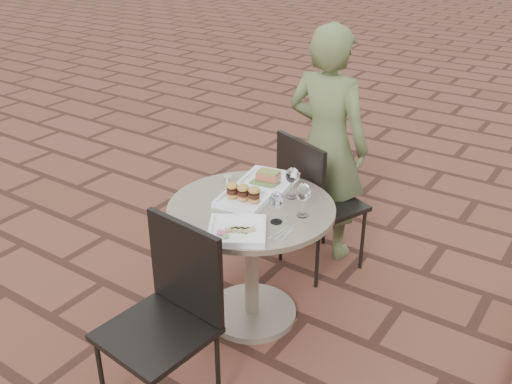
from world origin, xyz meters
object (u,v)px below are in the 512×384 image
Objects in this scene: chair_near at (170,305)px; diner at (327,145)px; cafe_table at (252,245)px; chair_far at (312,194)px; plate_tuna at (237,231)px; plate_sliders at (243,196)px; plate_salmon at (268,180)px.

diner reaches higher than chair_near.
cafe_table is 0.62m from chair_far.
diner is 4.05× the size of plate_tuna.
chair_near is at bearing -81.46° from plate_sliders.
chair_far is 1.34m from chair_near.
chair_near is 0.60× the size of diner.
plate_salmon is (-0.11, -0.34, 0.20)m from chair_far.
plate_tuna is (0.18, -0.56, -0.01)m from plate_salmon.
diner reaches higher than chair_far.
diner is at bearing 87.41° from plate_sliders.
diner is 5.35× the size of plate_sliders.
plate_sliders is at bearing 120.08° from plate_tuna.
cafe_table is 2.70× the size of plate_salmon.
plate_salmon is (-0.05, -0.62, -0.03)m from diner.
cafe_table is at bearing 99.64° from chair_near.
chair_far and chair_near have the same top height.
chair_near reaches higher than plate_tuna.
chair_near is (0.01, -1.34, 0.00)m from chair_far.
plate_salmon is 1.14× the size of plate_sliders.
chair_far is at bearing 81.05° from plate_sliders.
chair_far reaches higher than plate_tuna.
cafe_table is at bearing 108.60° from chair_far.
plate_salmon is (-0.07, 0.28, 0.27)m from cafe_table.
cafe_table is at bearing 110.97° from plate_tuna.
cafe_table is 0.97× the size of chair_far.
plate_salmon is 0.87× the size of plate_tuna.
chair_far is (0.04, 0.62, 0.07)m from cafe_table.
plate_salmon is at bearing 108.07° from plate_tuna.
plate_tuna is (0.06, 0.44, 0.20)m from chair_near.
chair_near is at bearing 112.49° from chair_far.
diner is (-0.06, 0.27, 0.23)m from chair_far.
diner is 1.18m from plate_tuna.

